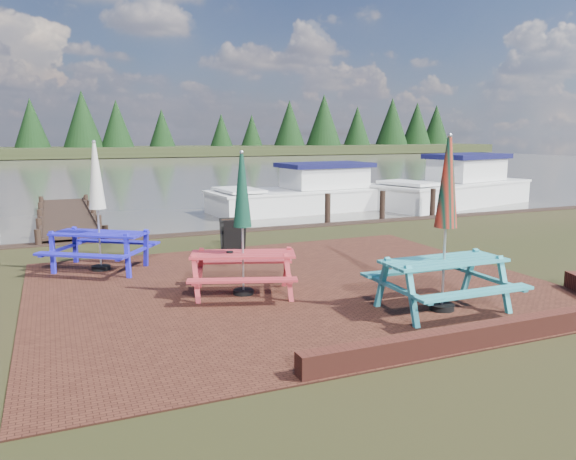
% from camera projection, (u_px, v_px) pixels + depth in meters
% --- Properties ---
extents(ground, '(120.00, 120.00, 0.00)m').
position_uv_depth(ground, '(317.00, 302.00, 9.24)').
color(ground, black).
rests_on(ground, ground).
extents(paving, '(9.00, 7.50, 0.02)m').
position_uv_depth(paving, '(293.00, 286.00, 10.15)').
color(paving, '#3A1B12').
rests_on(paving, ground).
extents(brick_wall, '(6.21, 1.79, 0.30)m').
position_uv_depth(brick_wall, '(531.00, 321.00, 7.85)').
color(brick_wall, '#4C1E16').
rests_on(brick_wall, ground).
extents(water, '(120.00, 60.00, 0.02)m').
position_uv_depth(water, '(106.00, 170.00, 42.82)').
color(water, '#413F38').
rests_on(water, ground).
extents(far_treeline, '(120.00, 10.00, 8.10)m').
position_uv_depth(far_treeline, '(82.00, 129.00, 68.58)').
color(far_treeline, black).
rests_on(far_treeline, ground).
extents(picnic_table_teal, '(1.97, 1.75, 2.71)m').
position_uv_depth(picnic_table_teal, '(444.00, 251.00, 8.61)').
color(picnic_table_teal, teal).
rests_on(picnic_table_teal, ground).
extents(picnic_table_red, '(2.17, 2.05, 2.43)m').
position_uv_depth(picnic_table_red, '(243.00, 246.00, 9.48)').
color(picnic_table_red, '#AD2C33').
rests_on(picnic_table_red, ground).
extents(picnic_table_blue, '(2.47, 2.41, 2.58)m').
position_uv_depth(picnic_table_blue, '(99.00, 227.00, 11.20)').
color(picnic_table_blue, '#1D18BA').
rests_on(picnic_table_blue, ground).
extents(chalkboard, '(0.53, 0.53, 0.82)m').
position_uv_depth(chalkboard, '(233.00, 236.00, 12.81)').
color(chalkboard, black).
rests_on(chalkboard, ground).
extents(jetty, '(1.76, 9.08, 1.00)m').
position_uv_depth(jetty, '(67.00, 216.00, 18.11)').
color(jetty, black).
rests_on(jetty, ground).
extents(boat_near, '(7.56, 3.15, 1.99)m').
position_uv_depth(boat_near, '(309.00, 195.00, 21.48)').
color(boat_near, silver).
rests_on(boat_near, ground).
extents(boat_far, '(7.80, 4.37, 2.31)m').
position_uv_depth(boat_far, '(456.00, 189.00, 23.09)').
color(boat_far, silver).
rests_on(boat_far, ground).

